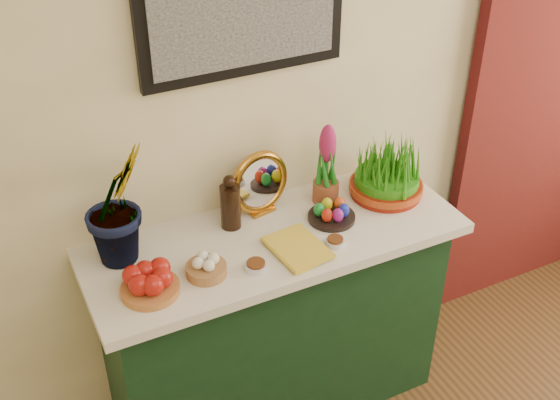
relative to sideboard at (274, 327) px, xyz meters
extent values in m
cube|color=#FFF3BF|center=(0.21, 0.25, 0.93)|extent=(4.00, 0.04, 2.70)
cube|color=#3F0B12|center=(1.46, 0.20, 0.72)|extent=(0.90, 0.06, 2.30)
cube|color=black|center=(0.00, 0.00, 0.00)|extent=(1.30, 0.45, 0.85)
cube|color=silver|center=(0.00, 0.00, 0.45)|extent=(1.40, 0.55, 0.04)
imported|color=#1E7B1F|center=(-0.52, 0.12, 0.75)|extent=(0.36, 0.34, 0.58)
cylinder|color=#AF6730|center=(-0.50, -0.11, 0.48)|extent=(0.24, 0.24, 0.03)
cylinder|color=#A57042|center=(-0.30, -0.10, 0.48)|extent=(0.14, 0.14, 0.04)
cylinder|color=black|center=(-0.12, 0.12, 0.55)|extent=(0.08, 0.08, 0.17)
sphere|color=black|center=(-0.12, 0.12, 0.66)|extent=(0.05, 0.05, 0.05)
cube|color=#B57722|center=(0.02, 0.15, 0.47)|extent=(0.11, 0.07, 0.02)
torus|color=#B57722|center=(0.02, 0.16, 0.59)|extent=(0.26, 0.10, 0.25)
cylinder|color=silver|center=(0.02, 0.16, 0.59)|extent=(0.19, 0.06, 0.19)
imported|color=gold|center=(-0.05, -0.14, 0.48)|extent=(0.18, 0.24, 0.03)
cylinder|color=silver|center=(-0.14, -0.15, 0.48)|extent=(0.08, 0.08, 0.02)
cylinder|color=#592D14|center=(-0.14, -0.15, 0.49)|extent=(0.06, 0.06, 0.01)
cylinder|color=silver|center=(0.17, -0.15, 0.47)|extent=(0.07, 0.07, 0.02)
cylinder|color=#592D14|center=(0.17, -0.15, 0.49)|extent=(0.06, 0.06, 0.01)
cylinder|color=black|center=(0.24, -0.01, 0.47)|extent=(0.23, 0.23, 0.02)
ellipsoid|color=red|center=(0.20, -0.04, 0.51)|extent=(0.04, 0.04, 0.06)
ellipsoid|color=#1A28BA|center=(0.27, -0.04, 0.51)|extent=(0.04, 0.04, 0.06)
ellipsoid|color=yellow|center=(0.24, 0.02, 0.51)|extent=(0.04, 0.04, 0.06)
ellipsoid|color=#18852F|center=(0.19, 0.01, 0.51)|extent=(0.04, 0.04, 0.06)
ellipsoid|color=#E04E1A|center=(0.28, 0.01, 0.51)|extent=(0.04, 0.04, 0.06)
ellipsoid|color=#8B197D|center=(0.24, -0.06, 0.51)|extent=(0.04, 0.04, 0.06)
cylinder|color=brown|center=(0.28, 0.11, 0.51)|extent=(0.10, 0.10, 0.08)
ellipsoid|color=#B82473|center=(0.28, 0.11, 0.72)|extent=(0.06, 0.06, 0.16)
cylinder|color=maroon|center=(0.51, 0.05, 0.49)|extent=(0.28, 0.28, 0.05)
cylinder|color=maroon|center=(0.51, 0.05, 0.50)|extent=(0.29, 0.29, 0.03)
camera|label=1|loc=(-0.89, -1.85, 2.00)|focal=45.00mm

